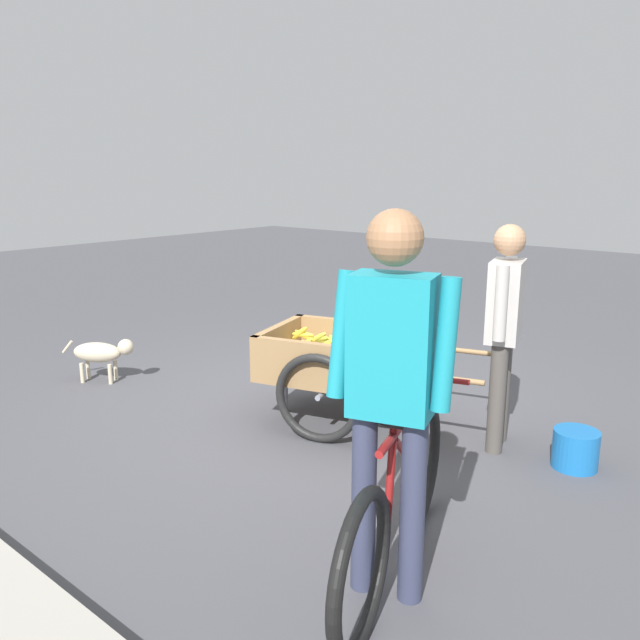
{
  "coord_description": "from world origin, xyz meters",
  "views": [
    {
      "loc": [
        -3.13,
        3.56,
        1.85
      ],
      "look_at": [
        -0.13,
        -0.01,
        0.75
      ],
      "focal_mm": 35.8,
      "sensor_mm": 36.0,
      "label": 1
    }
  ],
  "objects_px": {
    "fruit_cart": "(342,365)",
    "plastic_bucket": "(575,449)",
    "bicycle": "(397,505)",
    "dog": "(102,353)",
    "vendor_person": "(504,319)",
    "cyclist_person": "(391,373)"
  },
  "relations": [
    {
      "from": "vendor_person",
      "to": "dog",
      "type": "relative_size",
      "value": 2.57
    },
    {
      "from": "dog",
      "to": "plastic_bucket",
      "type": "distance_m",
      "value": 3.94
    },
    {
      "from": "vendor_person",
      "to": "plastic_bucket",
      "type": "bearing_deg",
      "value": -178.57
    },
    {
      "from": "vendor_person",
      "to": "cyclist_person",
      "type": "xyz_separation_m",
      "value": [
        -0.3,
        1.79,
        0.13
      ]
    },
    {
      "from": "cyclist_person",
      "to": "plastic_bucket",
      "type": "distance_m",
      "value": 2.03
    },
    {
      "from": "dog",
      "to": "plastic_bucket",
      "type": "height_order",
      "value": "dog"
    },
    {
      "from": "dog",
      "to": "cyclist_person",
      "type": "bearing_deg",
      "value": 167.42
    },
    {
      "from": "fruit_cart",
      "to": "cyclist_person",
      "type": "distance_m",
      "value": 2.12
    },
    {
      "from": "fruit_cart",
      "to": "bicycle",
      "type": "bearing_deg",
      "value": 135.82
    },
    {
      "from": "fruit_cart",
      "to": "vendor_person",
      "type": "bearing_deg",
      "value": -163.83
    },
    {
      "from": "bicycle",
      "to": "dog",
      "type": "xyz_separation_m",
      "value": [
        3.54,
        -0.66,
        -0.08
      ]
    },
    {
      "from": "dog",
      "to": "plastic_bucket",
      "type": "relative_size",
      "value": 2.06
    },
    {
      "from": "bicycle",
      "to": "plastic_bucket",
      "type": "height_order",
      "value": "bicycle"
    },
    {
      "from": "cyclist_person",
      "to": "dog",
      "type": "distance_m",
      "value": 3.76
    },
    {
      "from": "vendor_person",
      "to": "cyclist_person",
      "type": "height_order",
      "value": "cyclist_person"
    },
    {
      "from": "vendor_person",
      "to": "cyclist_person",
      "type": "bearing_deg",
      "value": 99.58
    },
    {
      "from": "bicycle",
      "to": "dog",
      "type": "bearing_deg",
      "value": -10.49
    },
    {
      "from": "bicycle",
      "to": "dog",
      "type": "relative_size",
      "value": 2.72
    },
    {
      "from": "fruit_cart",
      "to": "plastic_bucket",
      "type": "height_order",
      "value": "fruit_cart"
    },
    {
      "from": "bicycle",
      "to": "cyclist_person",
      "type": "xyz_separation_m",
      "value": [
        -0.05,
        0.14,
        0.68
      ]
    },
    {
      "from": "fruit_cart",
      "to": "bicycle",
      "type": "xyz_separation_m",
      "value": [
        -1.36,
        1.32,
        -0.08
      ]
    },
    {
      "from": "plastic_bucket",
      "to": "bicycle",
      "type": "bearing_deg",
      "value": 80.75
    }
  ]
}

